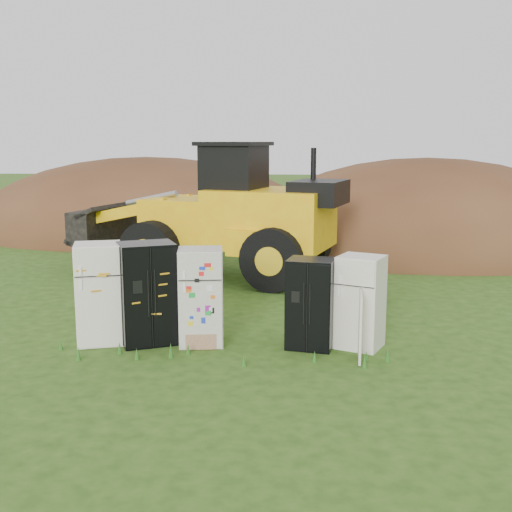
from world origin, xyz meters
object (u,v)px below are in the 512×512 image
Objects in this scene: fridge_leftmost at (99,293)px; wheel_loader at (204,209)px; fridge_sticker at (201,297)px; fridge_black_side at (148,293)px; fridge_black_right at (311,303)px; fridge_open_door at (360,302)px.

wheel_loader is at bearing 64.69° from fridge_leftmost.
fridge_sticker is at bearing -65.05° from wheel_loader.
wheel_loader reaches higher than fridge_black_side.
fridge_black_right is at bearing -9.70° from fridge_sticker.
fridge_black_right is 0.97× the size of fridge_open_door.
fridge_sticker is 0.23× the size of wheel_loader.
wheel_loader reaches higher than fridge_leftmost.
fridge_sticker is 1.09× the size of fridge_black_right.
fridge_black_side reaches higher than fridge_open_door.
fridge_sticker is 6.34m from wheel_loader.
fridge_black_right is (3.01, -0.08, -0.12)m from fridge_black_side.
fridge_open_door is at bearing 16.38° from fridge_black_right.
fridge_black_right is (2.01, -0.08, -0.08)m from fridge_sticker.
wheel_loader is (0.17, 6.22, 0.90)m from fridge_black_side.
fridge_sticker is (1.90, 0.02, -0.04)m from fridge_leftmost.
fridge_leftmost is 1.90m from fridge_sticker.
fridge_sticker is 1.06× the size of fridge_open_door.
fridge_black_side is 3.90m from fridge_open_door.
wheel_loader is at bearing 90.04° from fridge_sticker.
wheel_loader is (-0.82, 6.22, 0.95)m from fridge_sticker.
fridge_open_door is (3.90, -0.01, -0.10)m from fridge_black_side.
fridge_open_door reaches higher than fridge_black_right.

